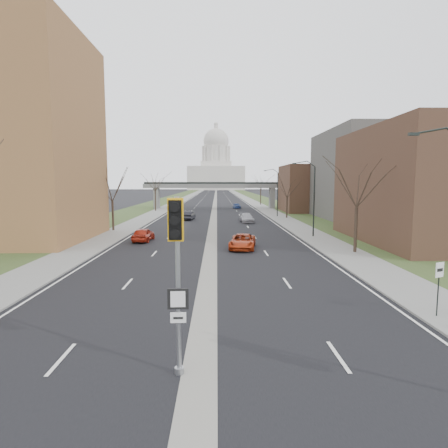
{
  "coord_description": "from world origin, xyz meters",
  "views": [
    {
      "loc": [
        0.59,
        -10.91,
        6.32
      ],
      "look_at": [
        1.02,
        11.53,
        3.83
      ],
      "focal_mm": 30.0,
      "sensor_mm": 36.0,
      "label": 1
    }
  ],
  "objects_px": {
    "car_left_far": "(189,215)",
    "car_right_far": "(237,206)",
    "car_left_near": "(143,234)",
    "car_right_mid": "(247,218)",
    "speed_limit_sign": "(439,279)",
    "signal_pole_median": "(177,254)",
    "car_right_near": "(243,241)"
  },
  "relations": [
    {
      "from": "car_left_far",
      "to": "car_right_far",
      "type": "distance_m",
      "value": 29.61
    },
    {
      "from": "car_left_near",
      "to": "car_right_mid",
      "type": "bearing_deg",
      "value": -120.58
    },
    {
      "from": "speed_limit_sign",
      "to": "car_right_mid",
      "type": "height_order",
      "value": "speed_limit_sign"
    },
    {
      "from": "signal_pole_median",
      "to": "speed_limit_sign",
      "type": "xyz_separation_m",
      "value": [
        11.51,
        5.22,
        -2.23
      ]
    },
    {
      "from": "signal_pole_median",
      "to": "car_right_far",
      "type": "relative_size",
      "value": 1.49
    },
    {
      "from": "speed_limit_sign",
      "to": "car_right_near",
      "type": "distance_m",
      "value": 20.25
    },
    {
      "from": "speed_limit_sign",
      "to": "car_right_far",
      "type": "distance_m",
      "value": 75.1
    },
    {
      "from": "signal_pole_median",
      "to": "car_left_far",
      "type": "relative_size",
      "value": 1.29
    },
    {
      "from": "speed_limit_sign",
      "to": "car_left_near",
      "type": "distance_m",
      "value": 29.73
    },
    {
      "from": "car_right_far",
      "to": "speed_limit_sign",
      "type": "bearing_deg",
      "value": -92.76
    },
    {
      "from": "signal_pole_median",
      "to": "car_left_near",
      "type": "xyz_separation_m",
      "value": [
        -6.71,
        28.68,
        -3.36
      ]
    },
    {
      "from": "speed_limit_sign",
      "to": "car_right_near",
      "type": "relative_size",
      "value": 0.5
    },
    {
      "from": "speed_limit_sign",
      "to": "car_right_far",
      "type": "xyz_separation_m",
      "value": [
        -5.4,
        74.89,
        -1.2
      ]
    },
    {
      "from": "car_left_near",
      "to": "car_right_far",
      "type": "bearing_deg",
      "value": -100.79
    },
    {
      "from": "car_left_near",
      "to": "car_right_mid",
      "type": "distance_m",
      "value": 22.82
    },
    {
      "from": "car_right_near",
      "to": "car_right_mid",
      "type": "height_order",
      "value": "car_right_near"
    },
    {
      "from": "car_right_far",
      "to": "signal_pole_median",
      "type": "bearing_deg",
      "value": -101.25
    },
    {
      "from": "speed_limit_sign",
      "to": "signal_pole_median",
      "type": "bearing_deg",
      "value": 179.65
    },
    {
      "from": "car_left_far",
      "to": "car_right_near",
      "type": "distance_m",
      "value": 29.17
    },
    {
      "from": "car_right_near",
      "to": "car_right_far",
      "type": "height_order",
      "value": "car_right_near"
    },
    {
      "from": "car_left_far",
      "to": "car_right_mid",
      "type": "distance_m",
      "value": 10.53
    },
    {
      "from": "car_right_mid",
      "to": "car_right_far",
      "type": "xyz_separation_m",
      "value": [
        0.13,
        32.47,
        -0.02
      ]
    },
    {
      "from": "car_left_near",
      "to": "car_left_far",
      "type": "relative_size",
      "value": 0.95
    },
    {
      "from": "car_right_near",
      "to": "car_right_mid",
      "type": "bearing_deg",
      "value": 92.45
    },
    {
      "from": "car_right_near",
      "to": "car_right_far",
      "type": "bearing_deg",
      "value": 95.48
    },
    {
      "from": "signal_pole_median",
      "to": "car_right_mid",
      "type": "xyz_separation_m",
      "value": [
        5.98,
        47.65,
        -3.41
      ]
    },
    {
      "from": "car_right_mid",
      "to": "car_right_far",
      "type": "bearing_deg",
      "value": 85.98
    },
    {
      "from": "signal_pole_median",
      "to": "car_right_far",
      "type": "height_order",
      "value": "signal_pole_median"
    },
    {
      "from": "car_left_near",
      "to": "car_right_near",
      "type": "xyz_separation_m",
      "value": [
        10.41,
        -4.81,
        -0.04
      ]
    },
    {
      "from": "car_right_near",
      "to": "car_right_far",
      "type": "distance_m",
      "value": 56.3
    },
    {
      "from": "signal_pole_median",
      "to": "car_right_far",
      "type": "distance_m",
      "value": 80.42
    },
    {
      "from": "car_right_mid",
      "to": "car_right_near",
      "type": "bearing_deg",
      "value": -99.27
    }
  ]
}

